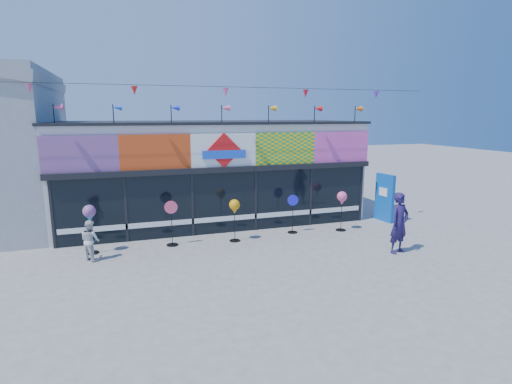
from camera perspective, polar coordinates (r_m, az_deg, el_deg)
name	(u,v)px	position (r m, az deg, el deg)	size (l,w,h in m)	color
ground	(252,264)	(12.02, -0.55, -10.28)	(80.00, 80.00, 0.00)	slate
kite_shop	(210,170)	(17.13, -6.53, 3.14)	(16.00, 5.70, 5.31)	silver
blue_sign	(385,198)	(17.35, 17.89, -0.77)	(0.27, 1.00, 1.97)	#0B50B2
spinner_0	(90,215)	(13.60, -22.69, -3.02)	(0.40, 0.40, 1.58)	black
spinner_1	(172,222)	(13.73, -11.97, -4.22)	(0.43, 0.39, 1.54)	black
spinner_2	(235,208)	(13.82, -3.08, -2.28)	(0.38, 0.38, 1.49)	black
spinner_3	(293,213)	(14.94, 5.27, -2.98)	(0.41, 0.37, 1.45)	black
spinner_4	(342,199)	(15.42, 12.18, -1.03)	(0.39, 0.39, 1.52)	black
adult_man	(399,223)	(13.50, 19.81, -4.19)	(0.71, 0.47, 1.96)	#211646
child	(90,240)	(13.16, -22.58, -6.37)	(0.61, 0.35, 1.25)	silver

